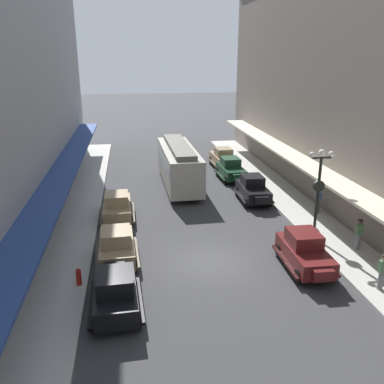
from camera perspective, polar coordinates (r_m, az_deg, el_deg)
ground_plane at (r=21.35m, az=2.47°, el=-9.67°), size 200.00×200.00×0.00m
sidewalk_left at (r=21.32m, az=-18.09°, el=-10.47°), size 3.00×60.00×0.15m
sidewalk_right at (r=23.80m, az=20.65°, el=-7.62°), size 3.00×60.00×0.15m
parked_car_0 at (r=21.28m, az=-10.46°, el=-7.23°), size 2.26×4.30×1.84m
parked_car_1 at (r=29.91m, az=8.48°, el=0.51°), size 2.20×4.28×1.84m
parked_car_2 at (r=21.10m, az=15.42°, el=-7.85°), size 2.22×4.29×1.84m
parked_car_3 at (r=26.60m, az=-10.38°, el=-1.90°), size 2.18×4.27×1.84m
parked_car_4 at (r=38.98m, az=4.31°, el=4.88°), size 2.29×4.31×1.84m
parked_car_5 at (r=35.00m, az=5.44°, el=3.28°), size 2.29×4.31×1.84m
parked_car_6 at (r=17.47m, az=-10.65°, el=-13.33°), size 2.28×4.31×1.84m
streetcar at (r=32.78m, az=-1.85°, el=4.04°), size 2.67×9.64×3.46m
lamp_post_with_clock at (r=23.64m, az=17.17°, el=0.20°), size 1.42×0.44×5.16m
fire_hydrant at (r=19.59m, az=-15.52°, el=-11.28°), size 0.24×0.24×0.82m
pedestrian_0 at (r=28.12m, az=17.20°, el=-1.17°), size 0.36×0.28×1.67m
pedestrian_1 at (r=23.68m, az=22.23°, el=-5.46°), size 0.36×0.28×1.67m
pedestrian_2 at (r=20.19m, az=24.97°, el=-10.04°), size 0.36×0.28×1.67m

